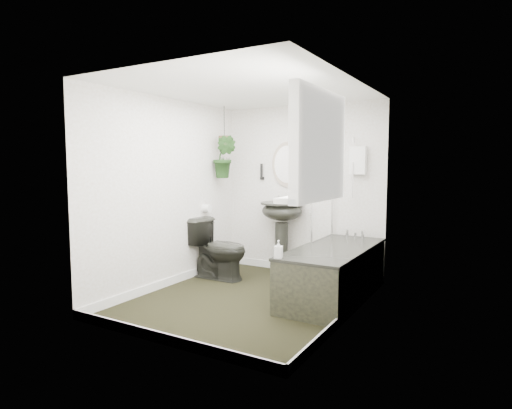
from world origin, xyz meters
The scene contains 22 objects.
floor centered at (0.00, 0.00, -0.01)m, with size 2.30×2.80×0.02m, color black.
ceiling centered at (0.00, 0.00, 2.31)m, with size 2.30×2.80×0.02m, color white.
wall_back centered at (0.00, 1.41, 1.15)m, with size 2.30×0.02×2.30m, color white.
wall_front centered at (0.00, -1.41, 1.15)m, with size 2.30×0.02×2.30m, color white.
wall_left centered at (-1.16, 0.00, 1.15)m, with size 0.02×2.80×2.30m, color white.
wall_right centered at (1.16, 0.00, 1.15)m, with size 0.02×2.80×2.30m, color white.
skirting centered at (0.00, 0.00, 0.05)m, with size 2.30×2.80×0.10m, color white.
bathtub centered at (0.80, 0.50, 0.29)m, with size 0.72×1.72×0.58m, color black, non-canonical shape.
bath_screen centered at (0.47, 0.99, 1.28)m, with size 0.04×0.72×1.40m, color silver, non-canonical shape.
shower_box centered at (0.80, 1.34, 1.55)m, with size 0.20×0.10×0.35m, color white.
oval_mirror centered at (-0.21, 1.37, 1.50)m, with size 0.46×0.03×0.62m, color tan.
wall_sconce centered at (-0.61, 1.36, 1.40)m, with size 0.04×0.04×0.22m, color black.
toilet_roll_holder centered at (-1.10, 0.70, 0.90)m, with size 0.11×0.11×0.11m, color white.
window_recess centered at (1.09, -0.70, 1.65)m, with size 0.08×1.00×0.90m, color white.
window_sill centered at (1.02, -0.70, 1.23)m, with size 0.18×1.00×0.04m, color white.
window_blinds centered at (1.04, -0.70, 1.65)m, with size 0.01×0.86×0.76m, color white.
toilet centered at (-0.80, 0.56, 0.40)m, with size 0.44×0.78×0.79m, color black.
pedestal_sink centered at (-0.21, 1.22, 0.50)m, with size 0.58×0.50×0.99m, color black, non-canonical shape.
sill_plant centered at (1.01, -0.40, 1.37)m, with size 0.21×0.18×0.23m, color black.
hanging_plant centered at (-0.97, 0.95, 1.60)m, with size 0.32×0.26×0.58m, color black.
soap_bottle centered at (0.51, -0.29, 0.67)m, with size 0.08×0.08×0.18m, color #2F2423.
hanging_pot centered at (-0.97, 0.95, 1.83)m, with size 0.16×0.16×0.12m, color brown.
Camera 1 is at (2.40, -3.99, 1.50)m, focal length 30.00 mm.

